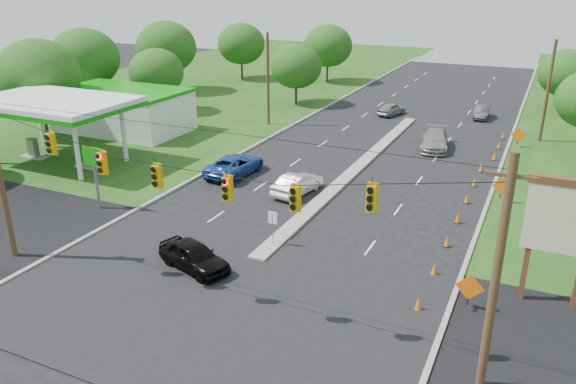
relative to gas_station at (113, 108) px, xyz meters
The scene contains 39 objects.
ground 31.23m from the gas_station, 40.57° to the right, with size 160.00×160.00×0.00m, color black.
grass_left 6.87m from the gas_station, behind, with size 40.00×160.00×0.06m, color #1E4714.
cross_street 31.23m from the gas_station, 40.57° to the right, with size 160.00×14.00×0.02m, color black.
curb_left 16.89m from the gas_station, 35.78° to the left, with size 0.25×110.00×0.16m, color gray.
curb_right 35.22m from the gas_station, 16.13° to the left, with size 0.25×110.00×0.16m, color gray.
median 23.79m from the gas_station, ahead, with size 1.00×34.00×0.18m, color gray.
median_sign 27.62m from the gas_station, 31.07° to the right, with size 0.55×0.06×2.05m.
signal_span 31.83m from the gas_station, 42.00° to the right, with size 25.60×0.32×9.00m.
utility_pole_far_left 14.93m from the gas_station, 41.21° to the left, with size 0.28×0.28×9.00m, color #422D1C.
utility_pole_far_right 39.08m from the gas_station, 22.21° to the left, with size 0.28×0.28×9.00m, color #422D1C.
gas_station is the anchor object (origin of this frame).
pylon_sign 40.50m from the gas_station, 20.31° to the right, with size 5.90×2.30×6.12m.
cone_0 36.80m from the gas_station, 27.99° to the right, with size 0.32×0.32×0.70m, color orange.
cone_1 35.30m from the gas_station, 22.96° to the right, with size 0.32×0.32×0.70m, color orange.
cone_2 34.09m from the gas_station, 17.52° to the right, with size 0.32×0.32×0.70m, color orange.
cone_3 33.21m from the gas_station, 11.74° to the right, with size 0.32×0.32×0.70m, color orange.
cone_4 32.68m from the gas_station, ahead, with size 0.32×0.32×0.70m, color orange.
cone_5 32.52m from the gas_station, ahead, with size 0.32×0.32×0.70m, color orange.
cone_6 32.73m from the gas_station, ahead, with size 0.32×0.32×0.70m, color orange.
cone_7 33.90m from the gas_station, 12.39° to the left, with size 0.32×0.32×0.70m, color orange.
cone_8 34.82m from the gas_station, 18.03° to the left, with size 0.32×0.32×0.70m, color orange.
cone_9 36.05m from the gas_station, 23.34° to the left, with size 0.32×0.32×0.70m, color orange.
work_sign_0 38.11m from the gas_station, 25.25° to the right, with size 1.27×0.58×1.37m.
work_sign_1 34.54m from the gas_station, ahead, with size 1.27×0.58×1.37m.
work_sign_2 36.42m from the gas_station, 18.85° to the left, with size 1.27×0.58×1.37m.
tree_1 7.38m from the gas_station, 160.57° to the right, with size 7.56×7.56×8.82m.
tree_2 10.19m from the gas_station, 103.60° to the left, with size 5.88×5.88×6.86m.
tree_3 21.66m from the gas_station, 112.93° to the left, with size 7.56×7.56×8.82m.
tree_4 32.14m from the gas_station, 97.82° to the left, with size 6.72×6.72×7.84m.
tree_5 22.05m from the gas_station, 63.99° to the left, with size 5.88×5.88×6.86m.
tree_6 35.67m from the gas_station, 77.60° to the left, with size 6.72×6.72×7.84m.
tree_12 46.80m from the gas_station, 36.41° to the left, with size 5.88×5.88×6.86m.
tree_14 13.29m from the gas_station, 143.18° to the left, with size 7.56×7.56×8.82m.
black_sedan 28.04m from the gas_station, 40.83° to the right, with size 1.73×4.30×1.47m, color black.
white_sedan 22.61m from the gas_station, 16.47° to the right, with size 1.52×4.35×1.43m, color silver.
blue_pickup 16.54m from the gas_station, 16.95° to the right, with size 2.56×5.54×1.54m, color #1D4293.
silver_car_far 29.26m from the gas_station, 16.66° to the left, with size 2.21×5.43×1.58m, color gray.
silver_car_oncoming 28.58m from the gas_station, 41.95° to the left, with size 1.58×3.94×1.34m, color gray.
dark_car_receding 37.19m from the gas_station, 35.69° to the left, with size 1.38×3.96×1.30m, color #303030.
Camera 1 is at (12.70, -19.06, 14.12)m, focal length 35.00 mm.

